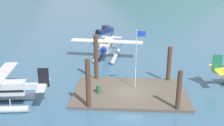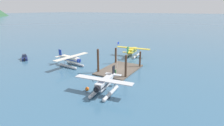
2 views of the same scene
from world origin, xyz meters
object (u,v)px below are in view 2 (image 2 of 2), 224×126
(flagpole, at_px, (117,52))
(seaplane_silver_port_aft, at_px, (104,85))
(mooring_buoy, at_px, (87,89))
(fuel_drum, at_px, (115,71))
(seaplane_cream_bow_left, at_px, (71,60))
(seaplane_yellow_stbd_fwd, at_px, (133,51))
(boat_navy_open_north, at_px, (25,58))

(flagpole, relative_size, seaplane_silver_port_aft, 0.62)
(mooring_buoy, bearing_deg, fuel_drum, -1.99)
(seaplane_cream_bow_left, bearing_deg, flagpole, -69.89)
(flagpole, distance_m, fuel_drum, 5.47)
(seaplane_silver_port_aft, height_order, seaplane_cream_bow_left, same)
(flagpole, relative_size, seaplane_yellow_stbd_fwd, 0.62)
(flagpole, xyz_separation_m, fuel_drum, (-3.89, -1.49, -3.55))
(mooring_buoy, xyz_separation_m, boat_navy_open_north, (7.90, 28.67, 0.14))
(fuel_drum, height_order, seaplane_yellow_stbd_fwd, seaplane_yellow_stbd_fwd)
(mooring_buoy, height_order, boat_navy_open_north, boat_navy_open_north)
(seaplane_silver_port_aft, relative_size, seaplane_cream_bow_left, 1.00)
(mooring_buoy, bearing_deg, boat_navy_open_north, 74.58)
(seaplane_cream_bow_left, bearing_deg, boat_navy_open_north, 95.71)
(seaplane_yellow_stbd_fwd, bearing_deg, fuel_drum, -169.55)
(flagpole, relative_size, fuel_drum, 7.33)
(mooring_buoy, relative_size, seaplane_silver_port_aft, 0.07)
(flagpole, relative_size, seaplane_cream_bow_left, 0.62)
(boat_navy_open_north, bearing_deg, seaplane_silver_port_aft, -102.90)
(flagpole, xyz_separation_m, seaplane_silver_port_aft, (-12.99, -4.39, -2.71))
(fuel_drum, bearing_deg, flagpole, 20.92)
(mooring_buoy, height_order, seaplane_cream_bow_left, seaplane_cream_bow_left)
(flagpole, bearing_deg, fuel_drum, -159.08)
(seaplane_silver_port_aft, relative_size, seaplane_yellow_stbd_fwd, 1.00)
(fuel_drum, distance_m, seaplane_silver_port_aft, 9.59)
(flagpole, bearing_deg, boat_navy_open_north, 101.67)
(fuel_drum, bearing_deg, seaplane_silver_port_aft, -162.32)
(boat_navy_open_north, bearing_deg, fuel_drum, -86.46)
(mooring_buoy, height_order, seaplane_silver_port_aft, seaplane_silver_port_aft)
(seaplane_silver_port_aft, relative_size, boat_navy_open_north, 2.44)
(fuel_drum, distance_m, seaplane_cream_bow_left, 12.55)
(seaplane_cream_bow_left, bearing_deg, seaplane_yellow_stbd_fwd, -29.17)
(mooring_buoy, distance_m, seaplane_yellow_stbd_fwd, 26.62)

